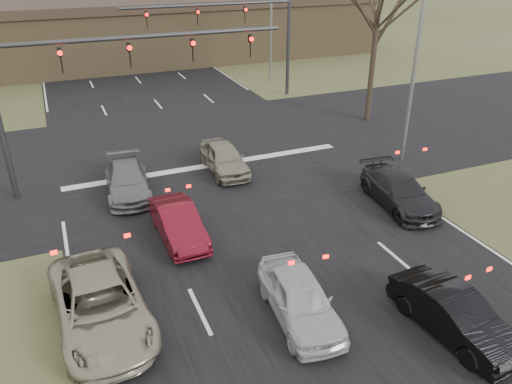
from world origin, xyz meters
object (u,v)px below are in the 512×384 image
(building, at_px, (143,30))
(mast_arm_far, at_px, (250,22))
(car_charcoal_sedan, at_px, (399,191))
(car_red_ahead, at_px, (178,223))
(car_black_hatch, at_px, (454,314))
(car_silver_ahead, at_px, (224,158))
(mast_arm_near, at_px, (79,70))
(streetlight_right_near, at_px, (415,45))
(car_silver_suv, at_px, (101,305))
(car_grey_ahead, at_px, (127,180))
(streetlight_right_far, at_px, (269,4))
(car_white_sedan, at_px, (300,298))

(building, xyz_separation_m, mast_arm_far, (4.18, -15.00, 2.35))
(car_charcoal_sedan, height_order, car_red_ahead, car_charcoal_sedan)
(car_red_ahead, bearing_deg, car_black_hatch, -54.76)
(mast_arm_far, bearing_deg, car_silver_ahead, -117.64)
(mast_arm_near, bearing_deg, car_silver_ahead, -8.47)
(streetlight_right_near, height_order, car_red_ahead, streetlight_right_near)
(car_silver_suv, distance_m, car_charcoal_sedan, 12.39)
(mast_arm_near, xyz_separation_m, mast_arm_far, (11.41, 10.00, -0.06))
(mast_arm_far, height_order, car_grey_ahead, mast_arm_far)
(mast_arm_far, bearing_deg, car_silver_suv, -122.33)
(streetlight_right_near, height_order, car_black_hatch, streetlight_right_near)
(building, xyz_separation_m, car_black_hatch, (0.64, -38.50, -2.02))
(building, distance_m, streetlight_right_near, 28.97)
(building, xyz_separation_m, car_red_ahead, (-5.00, -30.81, -2.04))
(streetlight_right_far, bearing_deg, mast_arm_near, -136.11)
(car_black_hatch, bearing_deg, streetlight_right_near, 54.37)
(mast_arm_near, height_order, streetlight_right_near, streetlight_right_near)
(car_charcoal_sedan, height_order, car_grey_ahead, car_charcoal_sedan)
(car_red_ahead, bearing_deg, car_white_sedan, -70.31)
(car_black_hatch, bearing_deg, streetlight_right_far, 71.19)
(building, xyz_separation_m, mast_arm_near, (-7.23, -25.00, 2.41))
(car_grey_ahead, height_order, car_silver_ahead, car_silver_ahead)
(car_black_hatch, bearing_deg, building, 85.80)
(building, height_order, car_silver_ahead, building)
(car_charcoal_sedan, bearing_deg, car_black_hatch, -109.11)
(car_grey_ahead, distance_m, car_silver_ahead, 4.61)
(car_silver_ahead, bearing_deg, streetlight_right_near, -12.84)
(car_silver_suv, bearing_deg, car_grey_ahead, 72.05)
(car_silver_ahead, bearing_deg, car_grey_ahead, -170.69)
(car_black_hatch, height_order, car_red_ahead, car_black_hatch)
(car_charcoal_sedan, bearing_deg, car_silver_suv, -160.36)
(car_white_sedan, bearing_deg, streetlight_right_far, 73.46)
(car_charcoal_sedan, relative_size, car_silver_ahead, 1.11)
(mast_arm_far, xyz_separation_m, streetlight_right_near, (2.64, -13.00, 0.57))
(mast_arm_near, relative_size, mast_arm_far, 1.09)
(mast_arm_near, xyz_separation_m, car_silver_ahead, (5.73, -0.85, -4.40))
(mast_arm_near, height_order, car_black_hatch, mast_arm_near)
(mast_arm_far, bearing_deg, car_red_ahead, -120.15)
(mast_arm_far, height_order, car_white_sedan, mast_arm_far)
(mast_arm_near, distance_m, car_silver_suv, 10.48)
(mast_arm_near, xyz_separation_m, car_black_hatch, (7.87, -13.50, -4.43))
(streetlight_right_near, relative_size, car_white_sedan, 2.56)
(car_charcoal_sedan, relative_size, car_red_ahead, 1.15)
(mast_arm_near, relative_size, car_charcoal_sedan, 2.76)
(mast_arm_near, height_order, car_white_sedan, mast_arm_near)
(car_silver_suv, bearing_deg, streetlight_right_near, 20.04)
(car_charcoal_sedan, bearing_deg, car_grey_ahead, 159.04)
(car_silver_suv, distance_m, car_red_ahead, 4.85)
(car_black_hatch, xyz_separation_m, car_charcoal_sedan, (3.29, 6.74, -0.01))
(car_grey_ahead, bearing_deg, mast_arm_near, 133.90)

